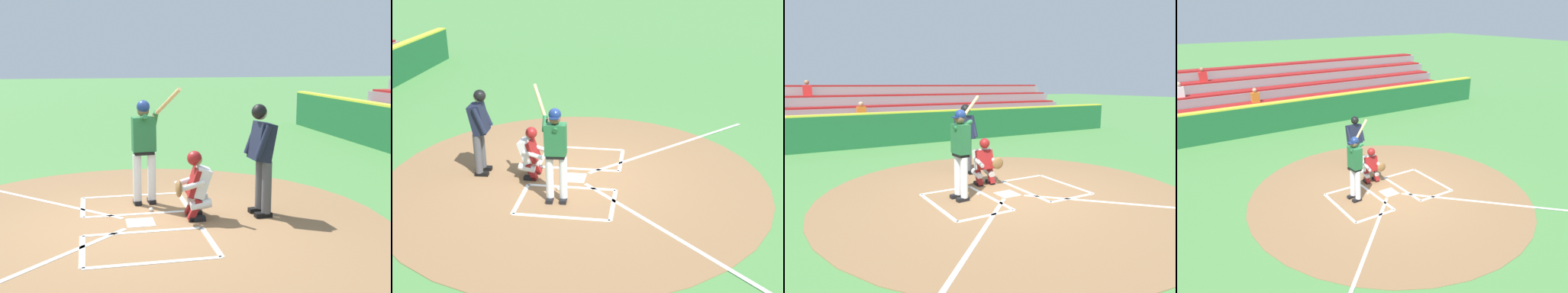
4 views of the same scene
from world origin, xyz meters
TOP-DOWN VIEW (x-y plane):
  - ground_plane at (0.00, 0.00)m, footprint 120.00×120.00m
  - dirt_circle at (0.00, 0.00)m, footprint 8.00×8.00m
  - home_plate_and_chalk at (0.00, 0.88)m, footprint 7.93×4.91m
  - batter at (1.02, -0.20)m, footprint 0.90×0.77m
  - catcher at (0.04, -0.91)m, footprint 0.59×0.63m
  - plate_umpire at (0.01, -2.00)m, footprint 0.60×0.43m
  - baseball at (0.59, -0.24)m, footprint 0.07×0.07m
  - backstop_wall at (0.00, -7.50)m, footprint 22.00×0.36m
  - bleacher_stand at (0.01, -10.76)m, footprint 20.00×4.25m

SIDE VIEW (x-z plane):
  - ground_plane at x=0.00m, z-range 0.00..0.00m
  - dirt_circle at x=0.00m, z-range 0.00..0.01m
  - home_plate_and_chalk at x=0.00m, z-range 0.01..0.02m
  - baseball at x=0.59m, z-range 0.00..0.07m
  - catcher at x=0.04m, z-range 0.02..1.15m
  - backstop_wall at x=0.00m, z-range 0.00..1.31m
  - bleacher_stand at x=0.01m, z-range -0.42..2.13m
  - plate_umpire at x=0.01m, z-range 0.14..2.01m
  - batter at x=1.02m, z-range 0.04..2.16m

